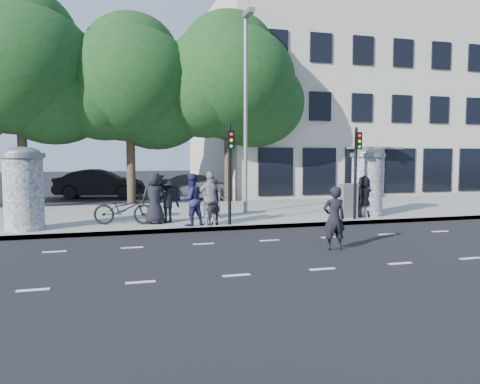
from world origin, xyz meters
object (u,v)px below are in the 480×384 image
object	(u,v)px
ad_column_right	(367,180)
cabinet_right	(348,201)
ped_b	(213,202)
bicycle	(124,209)
ped_c	(191,200)
ped_d	(167,201)
ped_f	(364,196)
ped_e	(211,198)
car_right	(199,187)
traffic_pole_near	(230,164)
man_road	(334,218)
street_lamp	(246,99)
cabinet_left	(212,202)
traffic_pole_far	(356,163)
ped_a	(155,198)
car_mid	(100,184)
ad_column_left	(23,187)

from	to	relation	value
ad_column_right	cabinet_right	size ratio (longest dim) A/B	2.06
ad_column_right	ped_b	bearing A→B (deg)	-172.43
ad_column_right	bicycle	size ratio (longest dim) A/B	1.29
ped_c	ped_d	bearing A→B (deg)	-75.92
ped_f	bicycle	distance (m)	8.93
ped_e	bicycle	bearing A→B (deg)	-19.03
ped_d	car_right	distance (m)	10.15
traffic_pole_near	man_road	xyz separation A→B (m)	(1.83, -4.12, -1.37)
ad_column_right	street_lamp	bearing A→B (deg)	156.27
ped_c	cabinet_left	world-z (taller)	ped_c
ped_e	man_road	bearing A→B (deg)	120.70
street_lamp	cabinet_right	bearing A→B (deg)	-33.41
ped_c	ped_f	size ratio (longest dim) A/B	1.10
traffic_pole_far	ped_b	xyz separation A→B (m)	(-5.40, 0.06, -1.28)
bicycle	car_right	xyz separation A→B (m)	(4.46, 9.79, 0.01)
man_road	car_right	size ratio (longest dim) A/B	0.36
ped_a	ped_c	distance (m)	1.38
street_lamp	ped_a	distance (m)	5.72
cabinet_right	bicycle	bearing A→B (deg)	176.48
ped_f	car_right	xyz separation A→B (m)	(-4.45, 10.36, -0.25)
ped_d	car_mid	size ratio (longest dim) A/B	0.31
street_lamp	ped_d	world-z (taller)	street_lamp
ad_column_left	cabinet_right	size ratio (longest dim) A/B	2.06
ped_c	man_road	size ratio (longest dim) A/B	1.03
ad_column_left	bicycle	distance (m)	3.22
traffic_pole_near	bicycle	size ratio (longest dim) A/B	1.66
traffic_pole_near	car_right	distance (m)	10.97
ped_d	cabinet_right	distance (m)	6.85
cabinet_left	cabinet_right	distance (m)	5.20
ped_f	car_right	world-z (taller)	ped_f
man_road	traffic_pole_near	bearing A→B (deg)	-59.97
ped_d	ped_e	distance (m)	1.73
ad_column_right	ped_b	size ratio (longest dim) A/B	1.65
cabinet_right	car_mid	size ratio (longest dim) A/B	0.26
traffic_pole_near	cabinet_left	size ratio (longest dim) A/B	2.79
ped_c	ped_e	world-z (taller)	ped_e
traffic_pole_far	ped_c	distance (m)	6.23
ad_column_right	cabinet_right	bearing A→B (deg)	-162.16
ped_e	ad_column_left	bearing A→B (deg)	-6.32
ped_c	bicycle	distance (m)	2.39
traffic_pole_far	cabinet_left	world-z (taller)	traffic_pole_far
ped_b	cabinet_right	bearing A→B (deg)	167.85
ped_c	traffic_pole_near	bearing A→B (deg)	152.09
street_lamp	car_right	world-z (taller)	street_lamp
ped_b	car_mid	distance (m)	13.47
street_lamp	car_mid	size ratio (longest dim) A/B	1.59
ped_d	cabinet_left	distance (m)	1.96
car_mid	car_right	size ratio (longest dim) A/B	1.05
bicycle	ped_f	bearing A→B (deg)	-79.86
ad_column_left	ped_e	xyz separation A→B (m)	(5.94, -0.65, -0.47)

